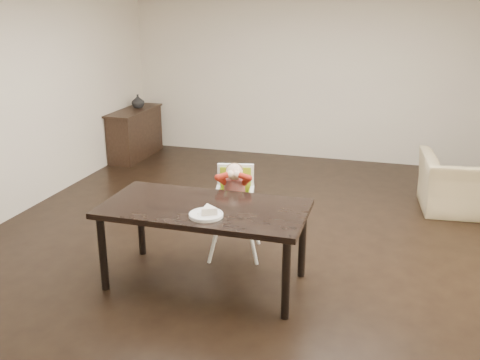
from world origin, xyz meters
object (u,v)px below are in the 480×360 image
at_px(dining_table, 204,214).
at_px(high_chair, 235,190).
at_px(sideboard, 135,133).
at_px(armchair, 469,175).

relative_size(dining_table, high_chair, 1.87).
xyz_separation_m(high_chair, sideboard, (-2.61, 2.94, -0.28)).
distance_m(dining_table, high_chair, 0.67).
bearing_deg(dining_table, sideboard, 124.99).
xyz_separation_m(high_chair, armchair, (2.37, 1.86, -0.21)).
bearing_deg(armchair, high_chair, 32.46).
bearing_deg(sideboard, high_chair, -48.49).
xyz_separation_m(dining_table, sideboard, (-2.53, 3.61, -0.27)).
relative_size(high_chair, sideboard, 0.76).
bearing_deg(high_chair, dining_table, -108.86).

